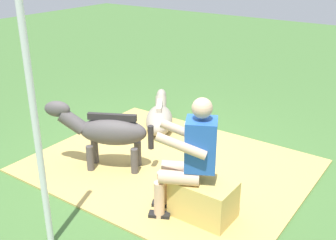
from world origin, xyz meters
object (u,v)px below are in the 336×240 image
(pony_standing, at_px, (106,131))
(hay_bale, at_px, (203,200))
(tent_pole_left, at_px, (36,127))
(pony_lying, at_px, (160,117))
(person_seated, at_px, (189,154))

(pony_standing, bearing_deg, hay_bale, 172.63)
(hay_bale, xyz_separation_m, tent_pole_left, (0.96, 1.19, 1.00))
(pony_standing, relative_size, pony_lying, 0.98)
(pony_standing, relative_size, tent_pole_left, 0.51)
(pony_lying, bearing_deg, pony_standing, 98.42)
(hay_bale, xyz_separation_m, person_seated, (0.15, 0.05, 0.50))
(person_seated, relative_size, tent_pole_left, 0.54)
(pony_standing, height_order, pony_lying, pony_standing)
(hay_bale, bearing_deg, pony_standing, -7.37)
(hay_bale, relative_size, person_seated, 0.48)
(person_seated, bearing_deg, hay_bale, -161.15)
(pony_lying, xyz_separation_m, tent_pole_left, (-0.76, 2.77, 1.02))
(hay_bale, xyz_separation_m, pony_standing, (1.51, -0.20, 0.31))
(person_seated, xyz_separation_m, pony_lying, (1.57, -1.64, -0.52))
(hay_bale, distance_m, pony_lying, 2.34)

